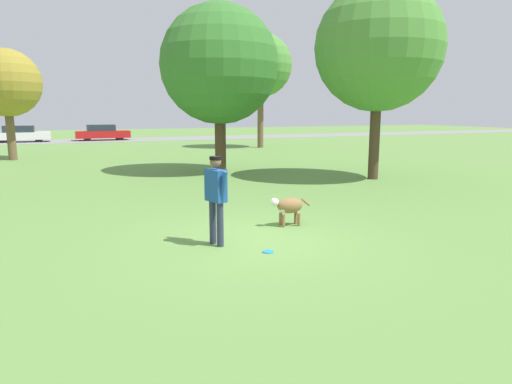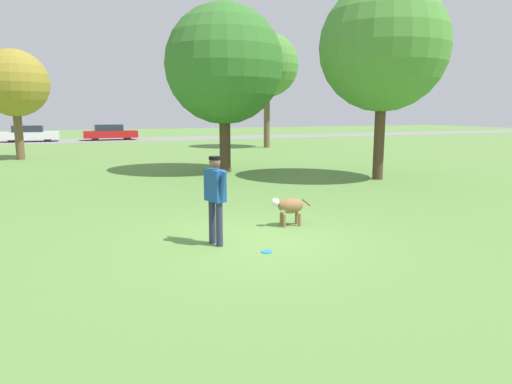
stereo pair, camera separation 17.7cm
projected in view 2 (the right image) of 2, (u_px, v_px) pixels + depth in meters
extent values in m
plane|color=#608C42|center=(252.00, 241.00, 9.05)|extent=(120.00, 120.00, 0.00)
cube|color=gray|center=(111.00, 140.00, 40.47)|extent=(120.00, 6.00, 0.01)
cylinder|color=#2D334C|center=(219.00, 224.00, 8.63)|extent=(0.16, 0.16, 0.85)
cylinder|color=#2D334C|center=(212.00, 222.00, 8.82)|extent=(0.16, 0.16, 0.85)
cube|color=#1E4C93|center=(215.00, 185.00, 8.59)|extent=(0.34, 0.50, 0.61)
cylinder|color=#1E4C93|center=(223.00, 187.00, 8.40)|extent=(0.15, 0.23, 0.61)
cylinder|color=#1E4C93|center=(208.00, 184.00, 8.79)|extent=(0.15, 0.23, 0.61)
sphere|color=brown|center=(215.00, 162.00, 8.52)|extent=(0.27, 0.27, 0.21)
cylinder|color=black|center=(215.00, 158.00, 8.50)|extent=(0.28, 0.28, 0.06)
ellipsoid|color=olive|center=(291.00, 206.00, 10.17)|extent=(0.62, 0.41, 0.35)
ellipsoid|color=white|center=(284.00, 209.00, 10.14)|extent=(0.22, 0.27, 0.19)
sphere|color=white|center=(275.00, 202.00, 10.06)|extent=(0.20, 0.20, 0.18)
cylinder|color=olive|center=(284.00, 221.00, 10.08)|extent=(0.08, 0.08, 0.28)
cylinder|color=olive|center=(281.00, 219.00, 10.27)|extent=(0.08, 0.08, 0.28)
cylinder|color=olive|center=(300.00, 220.00, 10.18)|extent=(0.08, 0.08, 0.28)
cylinder|color=olive|center=(296.00, 218.00, 10.37)|extent=(0.08, 0.08, 0.28)
cylinder|color=olive|center=(306.00, 202.00, 10.26)|extent=(0.22, 0.07, 0.19)
cylinder|color=#268CE5|center=(267.00, 252.00, 8.32)|extent=(0.21, 0.21, 0.02)
torus|color=#268CE5|center=(267.00, 252.00, 8.32)|extent=(0.21, 0.21, 0.02)
cylinder|color=#4C3826|center=(225.00, 141.00, 19.11)|extent=(0.46, 0.46, 2.60)
sphere|color=#38752D|center=(224.00, 64.00, 18.56)|extent=(4.84, 4.84, 4.84)
cylinder|color=#4C3826|center=(379.00, 138.00, 16.99)|extent=(0.39, 0.39, 3.09)
sphere|color=#4C8938|center=(383.00, 47.00, 16.42)|extent=(4.64, 4.64, 4.64)
cylinder|color=brown|center=(267.00, 119.00, 31.97)|extent=(0.42, 0.42, 4.04)
sphere|color=#4C8938|center=(267.00, 65.00, 31.33)|extent=(4.34, 4.34, 4.34)
cylinder|color=brown|center=(19.00, 134.00, 24.06)|extent=(0.42, 0.42, 2.68)
sphere|color=olive|center=(14.00, 83.00, 23.60)|extent=(3.45, 3.45, 3.45)
cube|color=white|center=(30.00, 136.00, 38.16)|extent=(4.49, 1.85, 0.60)
cube|color=#232D38|center=(28.00, 129.00, 38.01)|extent=(2.34, 1.57, 0.55)
cylinder|color=black|center=(48.00, 137.00, 39.38)|extent=(0.64, 0.21, 0.63)
cylinder|color=black|center=(47.00, 138.00, 37.96)|extent=(0.64, 0.21, 0.63)
cylinder|color=black|center=(14.00, 138.00, 38.43)|extent=(0.64, 0.21, 0.63)
cylinder|color=black|center=(11.00, 139.00, 37.01)|extent=(0.64, 0.21, 0.63)
cube|color=red|center=(111.00, 134.00, 40.47)|extent=(4.57, 1.74, 0.61)
cube|color=#232D38|center=(109.00, 128.00, 40.31)|extent=(2.38, 1.48, 0.55)
cylinder|color=black|center=(126.00, 136.00, 41.68)|extent=(0.63, 0.21, 0.63)
cylinder|color=black|center=(128.00, 137.00, 40.36)|extent=(0.63, 0.21, 0.63)
cylinder|color=black|center=(94.00, 136.00, 40.65)|extent=(0.63, 0.21, 0.63)
cylinder|color=black|center=(95.00, 137.00, 39.33)|extent=(0.63, 0.21, 0.63)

